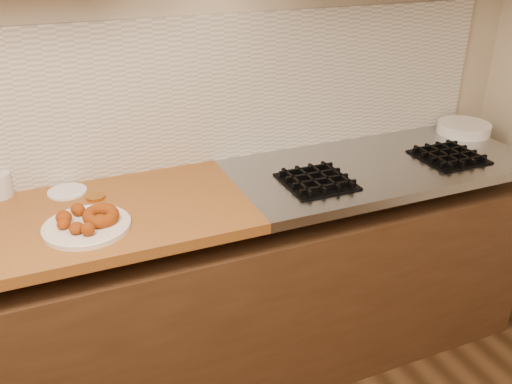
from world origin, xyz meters
TOP-DOWN VIEW (x-y plane):
  - wall_back at (0.00, 2.00)m, footprint 4.00×0.02m
  - base_cabinet at (0.00, 1.69)m, footprint 3.60×0.60m
  - stovetop at (1.15, 1.69)m, footprint 1.30×0.62m
  - backsplash at (0.00, 1.99)m, footprint 3.60×0.02m
  - burner_grates at (1.13, 1.61)m, footprint 0.91×0.26m
  - donut_plate at (-0.08, 1.59)m, footprint 0.29×0.29m
  - ring_donut at (-0.03, 1.59)m, footprint 0.15×0.15m
  - fried_dough_chunks at (-0.10, 1.58)m, footprint 0.18×0.21m
  - tub_lid at (-0.11, 1.89)m, footprint 0.15×0.15m
  - brass_jar_lid at (-0.02, 1.80)m, footprint 0.07×0.07m
  - plate_stack at (1.73, 1.83)m, footprint 0.25×0.25m

SIDE VIEW (x-z plane):
  - base_cabinet at x=0.00m, z-range 0.00..0.77m
  - stovetop at x=1.15m, z-range 0.86..0.90m
  - tub_lid at x=-0.11m, z-range 0.90..0.91m
  - brass_jar_lid at x=-0.02m, z-range 0.90..0.91m
  - donut_plate at x=-0.08m, z-range 0.90..0.92m
  - burner_grates at x=1.13m, z-range 0.90..0.93m
  - plate_stack at x=1.73m, z-range 0.90..0.95m
  - fried_dough_chunks at x=-0.10m, z-range 0.91..0.96m
  - ring_donut at x=-0.03m, z-range 0.91..0.96m
  - backsplash at x=0.00m, z-range 0.90..1.50m
  - wall_back at x=0.00m, z-range 0.00..2.70m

